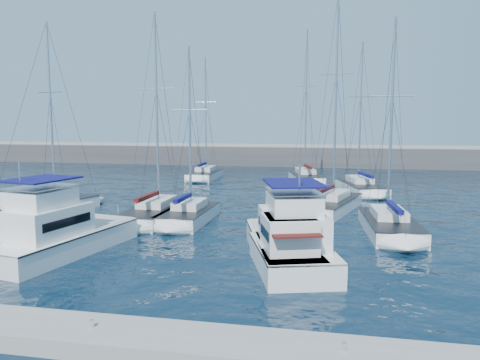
% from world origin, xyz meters
% --- Properties ---
extents(ground, '(220.00, 220.00, 0.00)m').
position_xyz_m(ground, '(0.00, 0.00, 0.00)').
color(ground, black).
rests_on(ground, ground).
extents(breakwater, '(160.00, 6.00, 4.45)m').
position_xyz_m(breakwater, '(0.00, 52.00, 1.05)').
color(breakwater, '#424244').
rests_on(breakwater, ground).
extents(dock, '(40.00, 2.20, 0.60)m').
position_xyz_m(dock, '(0.00, -11.00, 0.30)').
color(dock, gray).
rests_on(dock, ground).
extents(dock_cleat_centre, '(0.16, 0.16, 0.25)m').
position_xyz_m(dock_cleat_centre, '(0.00, -11.00, 0.72)').
color(dock_cleat_centre, silver).
rests_on(dock_cleat_centre, dock).
extents(dock_cleat_near_stbd, '(0.16, 0.16, 0.25)m').
position_xyz_m(dock_cleat_near_stbd, '(8.00, -11.00, 0.72)').
color(dock_cleat_near_stbd, silver).
rests_on(dock_cleat_near_stbd, dock).
extents(motor_yacht_port_outer, '(4.58, 7.29, 3.20)m').
position_xyz_m(motor_yacht_port_outer, '(-9.38, -2.82, 0.94)').
color(motor_yacht_port_outer, white).
rests_on(motor_yacht_port_outer, ground).
extents(motor_yacht_port_inner, '(5.26, 9.69, 4.69)m').
position_xyz_m(motor_yacht_port_inner, '(-7.10, -1.89, 1.13)').
color(motor_yacht_port_inner, white).
rests_on(motor_yacht_port_inner, ground).
extents(motor_yacht_stbd_inner, '(5.93, 10.00, 4.69)m').
position_xyz_m(motor_yacht_stbd_inner, '(5.47, -0.83, 1.13)').
color(motor_yacht_stbd_inner, white).
rests_on(motor_yacht_stbd_inner, ground).
extents(motor_yacht_stbd_outer, '(4.44, 6.47, 3.20)m').
position_xyz_m(motor_yacht_stbd_outer, '(5.46, -2.30, 0.94)').
color(motor_yacht_stbd_outer, white).
rests_on(motor_yacht_stbd_outer, ground).
extents(sailboat_mid_a, '(5.32, 8.94, 15.18)m').
position_xyz_m(sailboat_mid_a, '(-14.58, 8.57, 0.53)').
color(sailboat_mid_a, white).
rests_on(sailboat_mid_a, ground).
extents(sailboat_mid_b, '(3.10, 8.37, 15.38)m').
position_xyz_m(sailboat_mid_b, '(-5.23, 7.77, 0.53)').
color(sailboat_mid_b, white).
rests_on(sailboat_mid_b, ground).
extents(sailboat_mid_c, '(3.01, 6.95, 12.79)m').
position_xyz_m(sailboat_mid_c, '(-2.56, 7.43, 0.51)').
color(sailboat_mid_c, white).
rests_on(sailboat_mid_c, ground).
extents(sailboat_mid_d, '(5.52, 9.44, 17.65)m').
position_xyz_m(sailboat_mid_d, '(7.44, 13.77, 0.55)').
color(sailboat_mid_d, white).
rests_on(sailboat_mid_d, ground).
extents(sailboat_mid_e, '(3.64, 8.29, 14.11)m').
position_xyz_m(sailboat_mid_e, '(11.27, 6.84, 0.52)').
color(sailboat_mid_e, white).
rests_on(sailboat_mid_e, ground).
extents(sailboat_back_a, '(3.20, 7.70, 15.36)m').
position_xyz_m(sailboat_back_a, '(-8.19, 32.12, 0.54)').
color(sailboat_back_a, white).
rests_on(sailboat_back_a, ground).
extents(sailboat_back_b, '(4.94, 8.93, 18.28)m').
position_xyz_m(sailboat_back_b, '(4.43, 31.85, 0.56)').
color(sailboat_back_b, white).
rests_on(sailboat_back_b, ground).
extents(sailboat_back_c, '(5.16, 9.29, 15.51)m').
position_xyz_m(sailboat_back_c, '(10.41, 24.58, 0.53)').
color(sailboat_back_c, white).
rests_on(sailboat_back_c, ground).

